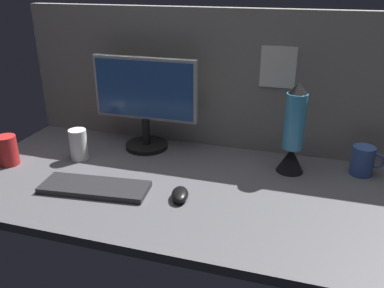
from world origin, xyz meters
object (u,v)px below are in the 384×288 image
(mug_red_plastic, at_px, (7,150))
(lava_lamp, at_px, (293,136))
(mouse, at_px, (180,194))
(monitor, at_px, (145,99))
(mug_ceramic_white, at_px, (79,145))
(keyboard, at_px, (95,187))
(mug_ceramic_blue, at_px, (363,161))

(mug_red_plastic, height_order, lava_lamp, lava_lamp)
(mug_red_plastic, bearing_deg, mouse, -4.55)
(mug_red_plastic, relative_size, lava_lamp, 0.34)
(mug_red_plastic, distance_m, lava_lamp, 1.08)
(monitor, relative_size, mug_red_plastic, 3.78)
(mug_ceramic_white, bearing_deg, mug_red_plastic, -152.93)
(monitor, bearing_deg, keyboard, -94.15)
(mug_ceramic_blue, bearing_deg, monitor, 179.60)
(mouse, xyz_separation_m, mug_ceramic_white, (-0.48, 0.18, 0.05))
(mug_ceramic_blue, height_order, mug_red_plastic, mug_red_plastic)
(lava_lamp, bearing_deg, mug_ceramic_white, -170.54)
(lava_lamp, bearing_deg, mug_ceramic_blue, 10.79)
(mug_ceramic_white, height_order, mug_red_plastic, mug_ceramic_white)
(mouse, xyz_separation_m, mug_red_plastic, (-0.72, 0.06, 0.04))
(keyboard, relative_size, mug_ceramic_white, 2.97)
(mug_ceramic_blue, bearing_deg, lava_lamp, -169.21)
(mug_ceramic_white, relative_size, lava_lamp, 0.37)
(mug_ceramic_blue, bearing_deg, mouse, -148.27)
(monitor, bearing_deg, mouse, -53.77)
(mug_ceramic_blue, height_order, lava_lamp, lava_lamp)
(mouse, bearing_deg, mug_red_plastic, 160.08)
(keyboard, bearing_deg, mouse, -0.65)
(mouse, relative_size, mug_red_plastic, 0.82)
(mug_red_plastic, bearing_deg, keyboard, -11.45)
(mug_ceramic_blue, xyz_separation_m, lava_lamp, (-0.26, -0.05, 0.09))
(mug_ceramic_white, height_order, mug_ceramic_blue, mug_ceramic_white)
(lava_lamp, bearing_deg, mouse, -136.53)
(monitor, height_order, keyboard, monitor)
(monitor, distance_m, mug_ceramic_blue, 0.87)
(mug_ceramic_white, bearing_deg, keyboard, -48.42)
(mouse, bearing_deg, monitor, 110.86)
(monitor, xyz_separation_m, mug_ceramic_blue, (0.86, -0.01, -0.16))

